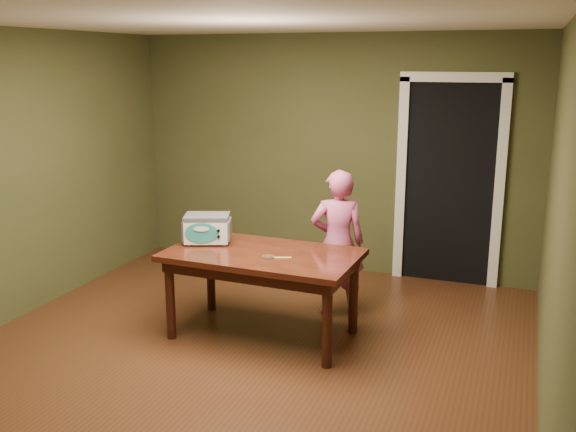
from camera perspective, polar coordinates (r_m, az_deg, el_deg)
The scene contains 8 objects.
floor at distance 5.25m, azimuth -4.61°, elevation -12.54°, with size 5.00×5.00×0.00m, color #502A16.
room_shell at distance 4.75m, azimuth -5.01°, elevation 6.26°, with size 4.52×5.02×2.61m.
doorway at distance 7.18m, azimuth 14.42°, elevation 3.16°, with size 1.10×0.66×2.25m.
dining_table at distance 5.42m, azimuth -2.28°, elevation -4.23°, with size 1.63×0.95×0.75m.
toy_oven at distance 5.66m, azimuth -7.20°, elevation -1.03°, with size 0.47×0.39×0.25m.
baking_pan at distance 5.21m, azimuth -1.79°, elevation -3.66°, with size 0.10×0.10×0.02m.
spatula at distance 5.22m, azimuth -0.68°, elevation -3.73°, with size 0.18×0.03×0.01m, color #DFC161.
child at distance 5.90m, azimuth 4.44°, elevation -2.41°, with size 0.50×0.33×1.37m, color #D4578C.
Camera 1 is at (2.04, -4.24, 2.32)m, focal length 40.00 mm.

